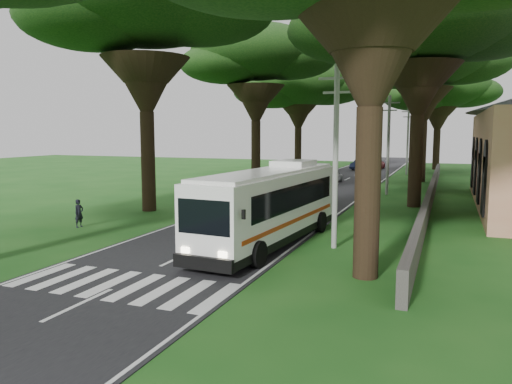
# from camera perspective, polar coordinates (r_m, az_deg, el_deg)

# --- Properties ---
(ground) EXTENTS (140.00, 140.00, 0.00)m
(ground) POSITION_cam_1_polar(r_m,az_deg,el_deg) (19.17, -11.66, -8.77)
(ground) COLOR #174B15
(ground) RESTS_ON ground
(road) EXTENTS (8.00, 120.00, 0.04)m
(road) POSITION_cam_1_polar(r_m,az_deg,el_deg) (42.02, 7.08, -0.10)
(road) COLOR black
(road) RESTS_ON ground
(crosswalk) EXTENTS (8.00, 3.00, 0.01)m
(crosswalk) POSITION_cam_1_polar(r_m,az_deg,el_deg) (17.60, -15.24, -10.31)
(crosswalk) COLOR silver
(crosswalk) RESTS_ON ground
(property_wall) EXTENTS (0.35, 50.00, 1.20)m
(property_wall) POSITION_cam_1_polar(r_m,az_deg,el_deg) (39.75, 19.42, 0.00)
(property_wall) COLOR #383533
(property_wall) RESTS_ON ground
(pole_near) EXTENTS (1.60, 0.24, 8.00)m
(pole_near) POSITION_cam_1_polar(r_m,az_deg,el_deg) (21.98, 9.09, 4.34)
(pole_near) COLOR gray
(pole_near) RESTS_ON ground
(pole_mid) EXTENTS (1.60, 0.24, 8.00)m
(pole_mid) POSITION_cam_1_polar(r_m,az_deg,el_deg) (41.73, 14.88, 5.41)
(pole_mid) COLOR gray
(pole_mid) RESTS_ON ground
(pole_far) EXTENTS (1.60, 0.24, 8.00)m
(pole_far) POSITION_cam_1_polar(r_m,az_deg,el_deg) (61.65, 16.95, 5.78)
(pole_far) COLOR gray
(pole_far) RESTS_ON ground
(tree_l_mida) EXTENTS (13.14, 13.14, 15.95)m
(tree_l_mida) POSITION_cam_1_polar(r_m,az_deg,el_deg) (33.80, -12.68, 20.15)
(tree_l_mida) COLOR black
(tree_l_mida) RESTS_ON ground
(tree_l_midb) EXTENTS (12.45, 12.45, 15.24)m
(tree_l_midb) POSITION_cam_1_polar(r_m,az_deg,el_deg) (49.28, -0.02, 15.39)
(tree_l_midb) COLOR black
(tree_l_midb) RESTS_ON ground
(tree_l_far) EXTENTS (14.66, 14.66, 14.48)m
(tree_l_far) POSITION_cam_1_polar(r_m,az_deg,el_deg) (66.42, 4.90, 12.24)
(tree_l_far) COLOR black
(tree_l_far) RESTS_ON ground
(tree_r_mida) EXTENTS (15.18, 15.18, 16.01)m
(tree_r_mida) POSITION_cam_1_polar(r_m,az_deg,el_deg) (36.32, 18.36, 18.58)
(tree_r_mida) COLOR black
(tree_r_mida) RESTS_ON ground
(tree_r_midb) EXTENTS (13.84, 13.84, 15.47)m
(tree_r_midb) POSITION_cam_1_polar(r_m,az_deg,el_deg) (54.02, 18.79, 14.29)
(tree_r_midb) COLOR black
(tree_r_midb) RESTS_ON ground
(tree_r_far) EXTENTS (13.11, 13.11, 13.64)m
(tree_r_far) POSITION_cam_1_polar(r_m,az_deg,el_deg) (71.70, 20.18, 11.01)
(tree_r_far) COLOR black
(tree_r_far) RESTS_ON ground
(coach_bus) EXTENTS (3.39, 11.72, 3.41)m
(coach_bus) POSITION_cam_1_polar(r_m,az_deg,el_deg) (22.69, 1.70, -1.44)
(coach_bus) COLOR white
(coach_bus) RESTS_ON ground
(distant_car_a) EXTENTS (1.85, 4.27, 1.43)m
(distant_car_a) POSITION_cam_1_polar(r_m,az_deg,el_deg) (50.38, 8.57, 1.89)
(distant_car_a) COLOR #B9BBBF
(distant_car_a) RESTS_ON road
(distant_car_b) EXTENTS (2.50, 4.50, 1.40)m
(distant_car_b) POSITION_cam_1_polar(r_m,az_deg,el_deg) (68.25, 11.92, 3.12)
(distant_car_b) COLOR navy
(distant_car_b) RESTS_ON road
(distant_car_c) EXTENTS (1.91, 4.44, 1.27)m
(distant_car_c) POSITION_cam_1_polar(r_m,az_deg,el_deg) (70.29, 13.64, 3.13)
(distant_car_c) COLOR maroon
(distant_car_c) RESTS_ON road
(pedestrian) EXTENTS (0.44, 0.60, 1.52)m
(pedestrian) POSITION_cam_1_polar(r_m,az_deg,el_deg) (28.48, -19.58, -2.31)
(pedestrian) COLOR black
(pedestrian) RESTS_ON ground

